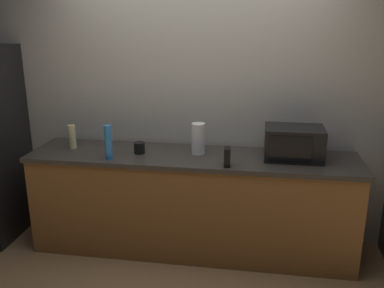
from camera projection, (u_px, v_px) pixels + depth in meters
name	position (u px, v px, depth m)	size (l,w,h in m)	color
ground_plane	(184.00, 273.00, 3.48)	(8.00, 8.00, 0.00)	#A87F51
back_wall	(199.00, 95.00, 3.86)	(6.40, 0.10, 2.70)	beige
counter_run	(192.00, 203.00, 3.73)	(2.84, 0.64, 0.90)	brown
microwave	(294.00, 143.00, 3.48)	(0.48, 0.35, 0.27)	black
paper_towel_roll	(198.00, 139.00, 3.60)	(0.12, 0.12, 0.27)	white
cordless_phone	(227.00, 157.00, 3.32)	(0.05, 0.11, 0.15)	black
bottle_hand_soap	(72.00, 137.00, 3.76)	(0.07, 0.07, 0.21)	beige
bottle_spray_cleaner	(108.00, 142.00, 3.46)	(0.06, 0.06, 0.29)	#338CE5
mug_black	(139.00, 148.00, 3.64)	(0.09, 0.09, 0.10)	black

